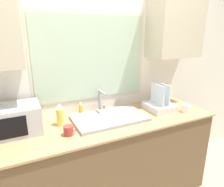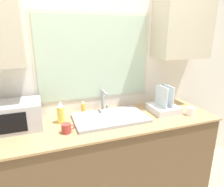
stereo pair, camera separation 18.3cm
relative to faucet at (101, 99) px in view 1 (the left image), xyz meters
The scene contains 10 objects.
countertop 0.65m from the faucet, 103.96° to the right, with size 2.22×0.69×0.92m.
wall_back 0.36m from the faucet, 127.14° to the left, with size 6.00×0.38×2.60m.
sink_basin 0.25m from the faucet, 91.11° to the right, with size 0.70×0.43×0.03m.
faucet is the anchor object (origin of this frame).
microwave 0.88m from the faucet, behind, with size 0.48×0.32×0.24m.
dish_rack 0.65m from the faucet, 20.93° to the right, with size 0.28×0.29×0.29m.
spray_bottle 0.49m from the faucet, 163.81° to the right, with size 0.07×0.07×0.21m.
soap_bottle 0.24m from the faucet, behind, with size 0.04×0.04×0.13m.
mug_near_sink 0.58m from the faucet, 141.27° to the right, with size 0.11×0.08×0.08m.
mug_by_rack 0.91m from the faucet, 26.60° to the right, with size 0.12×0.09×0.08m.
Camera 1 is at (-0.71, -1.28, 1.73)m, focal length 32.00 mm.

